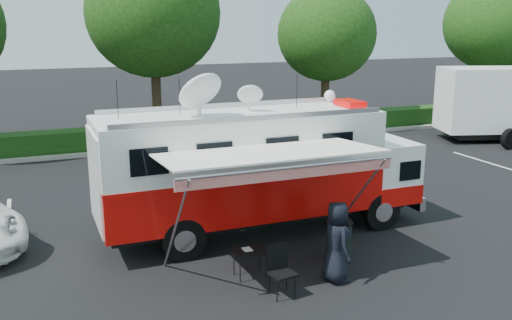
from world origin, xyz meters
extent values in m
plane|color=black|center=(0.00, 0.00, 0.00)|extent=(120.00, 120.00, 0.00)
cube|color=#9E998E|center=(4.00, 11.00, 0.07)|extent=(60.00, 0.35, 0.15)
cube|color=black|center=(4.00, 11.90, 0.50)|extent=(60.00, 1.20, 1.00)
cylinder|color=black|center=(0.00, 13.00, 2.40)|extent=(0.44, 0.44, 4.80)
ellipsoid|color=#14380F|center=(0.00, 13.00, 5.95)|extent=(6.14, 6.14, 5.84)
cylinder|color=black|center=(9.00, 13.00, 2.00)|extent=(0.44, 0.44, 4.00)
ellipsoid|color=#14380F|center=(9.00, 13.00, 4.96)|extent=(5.12, 5.12, 4.86)
cylinder|color=black|center=(20.00, 13.00, 2.20)|extent=(0.44, 0.44, 4.40)
ellipsoid|color=#14380F|center=(20.00, 13.00, 5.46)|extent=(5.63, 5.63, 5.35)
cube|color=silver|center=(-6.50, 3.00, 0.00)|extent=(0.12, 5.50, 0.01)
cube|color=silver|center=(-0.50, 3.00, 0.00)|extent=(0.12, 5.50, 0.01)
cube|color=silver|center=(5.50, 3.00, 0.00)|extent=(0.12, 5.50, 0.01)
cube|color=silver|center=(11.50, 3.00, 0.00)|extent=(0.12, 5.50, 0.01)
cube|color=black|center=(0.00, 0.00, 0.53)|extent=(8.28, 1.35, 0.29)
cylinder|color=black|center=(3.08, -1.06, 0.53)|extent=(1.06, 0.31, 1.06)
cylinder|color=black|center=(3.08, 1.06, 0.53)|extent=(1.06, 0.31, 1.06)
cylinder|color=black|center=(-2.50, -1.06, 0.53)|extent=(1.06, 0.31, 1.06)
cylinder|color=black|center=(-2.50, 1.06, 0.53)|extent=(1.06, 0.31, 1.06)
cube|color=silver|center=(4.38, 0.00, 0.58)|extent=(0.19, 2.41, 0.39)
cube|color=white|center=(3.66, 0.00, 1.49)|extent=(1.35, 2.41, 1.64)
cube|color=red|center=(3.66, 0.00, 0.91)|extent=(1.37, 2.43, 0.53)
cube|color=black|center=(4.28, 0.00, 1.78)|extent=(0.12, 2.11, 0.67)
cube|color=red|center=(-0.67, 0.00, 1.25)|extent=(7.32, 2.41, 1.16)
cube|color=red|center=(-0.67, 0.00, 1.83)|extent=(7.34, 2.43, 0.10)
cube|color=white|center=(-0.67, 0.00, 2.55)|extent=(7.32, 2.41, 1.35)
cube|color=white|center=(-0.67, 0.00, 3.26)|extent=(7.32, 2.41, 0.08)
cube|color=#CC0505|center=(2.60, 0.00, 3.40)|extent=(0.53, 0.91, 0.15)
sphere|color=white|center=(2.50, 0.96, 3.50)|extent=(0.33, 0.33, 0.33)
ellipsoid|color=white|center=(-1.73, -0.14, 3.95)|extent=(1.16, 1.16, 0.35)
ellipsoid|color=white|center=(-0.29, 0.19, 3.76)|extent=(0.67, 0.67, 0.19)
cylinder|color=black|center=(-3.66, 0.39, 3.76)|extent=(0.02, 0.02, 0.96)
cylinder|color=black|center=(-2.12, 0.39, 3.76)|extent=(0.02, 0.02, 0.96)
cylinder|color=black|center=(1.16, 0.39, 3.76)|extent=(0.02, 0.02, 0.96)
cube|color=white|center=(-0.87, -2.36, 2.79)|extent=(4.81, 2.31, 0.20)
cube|color=red|center=(-0.87, -3.49, 2.62)|extent=(4.81, 0.04, 0.27)
cylinder|color=#B2B2B7|center=(-0.87, -3.51, 2.73)|extent=(4.81, 0.07, 0.07)
cylinder|color=#B2B2B7|center=(-3.02, -2.43, 1.37)|extent=(0.05, 2.50, 2.78)
cylinder|color=#B2B2B7|center=(1.29, -2.43, 1.37)|extent=(0.05, 2.50, 2.78)
imported|color=black|center=(0.33, -3.40, 0.00)|extent=(0.62, 0.91, 1.82)
cube|color=black|center=(-1.36, -2.52, 0.63)|extent=(0.86, 0.69, 0.04)
cylinder|color=black|center=(-1.68, -2.72, 0.31)|extent=(0.02, 0.02, 0.63)
cylinder|color=black|center=(-1.68, -2.32, 0.31)|extent=(0.02, 0.02, 0.63)
cylinder|color=black|center=(-1.05, -2.72, 0.31)|extent=(0.02, 0.02, 0.63)
cylinder|color=black|center=(-1.05, -2.32, 0.31)|extent=(0.02, 0.02, 0.63)
cube|color=silver|center=(-1.41, -2.47, 0.65)|extent=(0.20, 0.27, 0.01)
cube|color=black|center=(-1.09, -3.64, 0.51)|extent=(0.59, 0.59, 0.05)
cube|color=black|center=(-1.09, -3.39, 0.79)|extent=(0.51, 0.13, 0.56)
cylinder|color=black|center=(-1.29, -3.84, 0.25)|extent=(0.02, 0.02, 0.51)
cylinder|color=black|center=(-1.29, -3.44, 0.25)|extent=(0.02, 0.02, 0.51)
cylinder|color=black|center=(-0.88, -3.84, 0.25)|extent=(0.02, 0.02, 0.51)
cylinder|color=black|center=(-0.88, -3.44, 0.25)|extent=(0.02, 0.02, 0.51)
cylinder|color=black|center=(0.99, -2.38, 0.46)|extent=(0.59, 0.59, 0.91)
cylinder|color=black|center=(0.99, -2.38, 0.93)|extent=(0.64, 0.64, 0.04)
cylinder|color=black|center=(14.27, 5.33, 0.47)|extent=(0.94, 0.28, 0.94)
cylinder|color=black|center=(14.27, 7.39, 0.47)|extent=(0.94, 0.28, 0.94)
cylinder|color=black|center=(15.40, 7.39, 0.47)|extent=(0.94, 0.28, 0.94)
camera|label=1|loc=(-5.69, -13.57, 5.62)|focal=40.00mm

